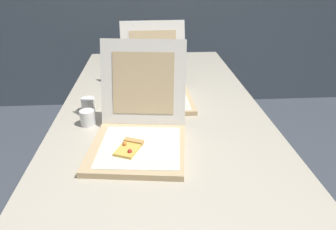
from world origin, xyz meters
TOP-DOWN VIEW (x-y plane):
  - table at (0.00, 0.59)m, footprint 0.96×2.13m
  - pizza_box_front at (-0.10, 0.30)m, footprint 0.40×0.48m
  - pizza_box_middle at (-0.02, 0.75)m, footprint 0.36×0.47m
  - cup_white_mid at (-0.34, 0.62)m, footprint 0.06×0.06m
  - cup_white_far at (-0.26, 0.95)m, footprint 0.06×0.06m
  - cup_white_near_center at (-0.32, 0.48)m, footprint 0.06×0.06m

SIDE VIEW (x-z plane):
  - table at x=0.00m, z-range 0.33..1.08m
  - cup_white_mid at x=-0.34m, z-range 0.75..0.82m
  - cup_white_far at x=-0.26m, z-range 0.75..0.82m
  - cup_white_near_center at x=-0.32m, z-range 0.75..0.82m
  - pizza_box_middle at x=-0.02m, z-range 0.62..0.98m
  - pizza_box_front at x=-0.10m, z-range 0.62..0.98m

